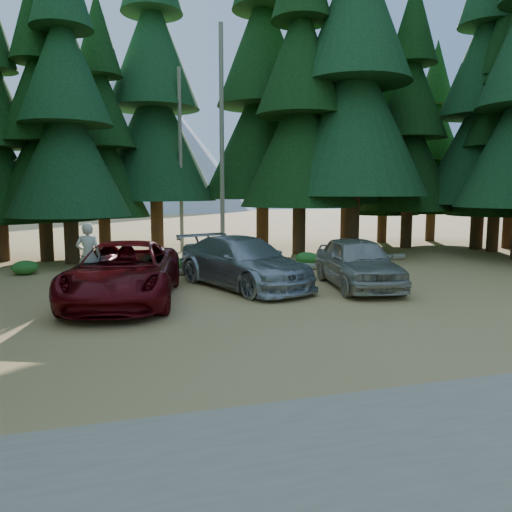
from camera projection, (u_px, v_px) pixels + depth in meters
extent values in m
plane|color=tan|center=(312.00, 319.00, 13.15)|extent=(160.00, 160.00, 0.00)
cube|color=tan|center=(491.00, 431.00, 6.96)|extent=(26.00, 3.50, 0.01)
cylinder|color=gray|center=(222.00, 141.00, 26.42)|extent=(0.24, 0.24, 12.00)
cylinder|color=gray|center=(181.00, 161.00, 27.42)|extent=(0.20, 0.20, 10.00)
cone|color=gray|center=(136.00, 134.00, 92.32)|extent=(44.00, 44.00, 28.00)
cone|color=gray|center=(93.00, 159.00, 100.13)|extent=(36.00, 36.00, 20.00)
imported|color=#61080E|center=(124.00, 272.00, 15.12)|extent=(4.17, 6.97, 1.81)
imported|color=#A6A9AE|center=(243.00, 262.00, 17.48)|extent=(4.41, 6.52, 1.75)
imported|color=#A6A194|center=(358.00, 262.00, 17.42)|extent=(2.88, 5.45, 1.77)
imported|color=beige|center=(88.00, 256.00, 14.87)|extent=(0.80, 0.61, 1.98)
cylinder|color=white|center=(87.00, 228.00, 14.81)|extent=(0.36, 0.36, 0.04)
cylinder|color=gray|center=(147.00, 274.00, 19.52)|extent=(3.87, 0.42, 0.28)
cylinder|color=gray|center=(293.00, 265.00, 21.85)|extent=(2.56, 2.53, 0.27)
cylinder|color=gray|center=(365.00, 259.00, 23.91)|extent=(4.56, 0.73, 0.29)
ellipsoid|color=#1F6A22|center=(25.00, 268.00, 20.17)|extent=(1.03, 1.03, 0.57)
ellipsoid|color=#1F6A22|center=(184.00, 263.00, 21.72)|extent=(0.88, 0.88, 0.49)
ellipsoid|color=#1F6A22|center=(151.00, 265.00, 20.61)|extent=(1.22, 1.22, 0.67)
ellipsoid|color=#1F6A22|center=(261.00, 262.00, 22.24)|extent=(0.86, 0.86, 0.47)
ellipsoid|color=#1F6A22|center=(307.00, 258.00, 22.97)|extent=(1.05, 1.05, 0.58)
ellipsoid|color=#1F6A22|center=(335.00, 263.00, 21.70)|extent=(0.90, 0.90, 0.49)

